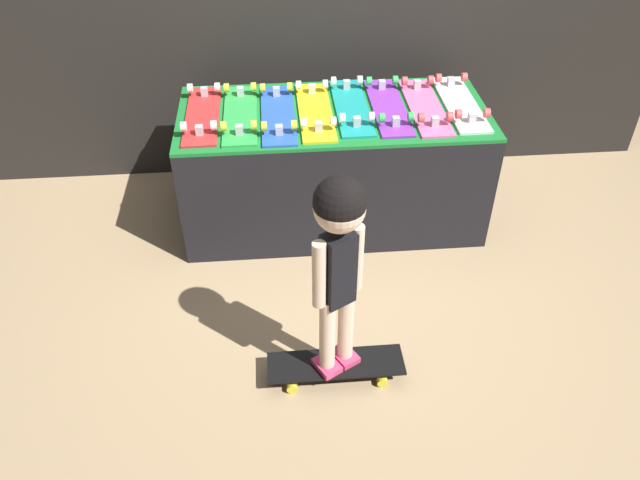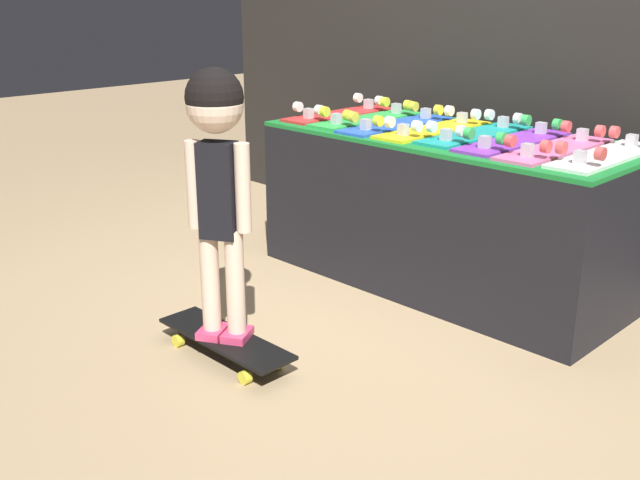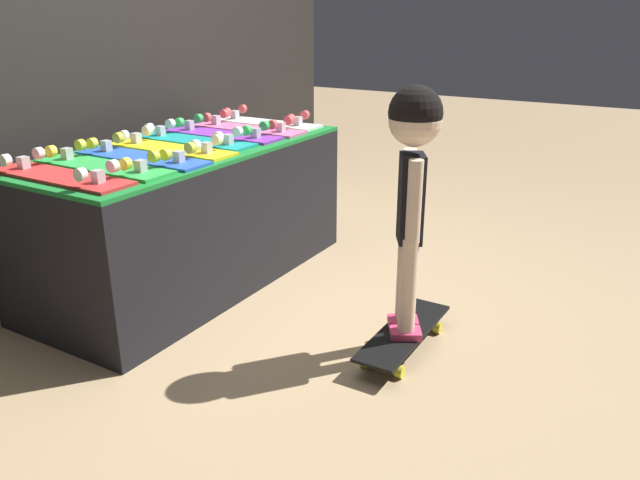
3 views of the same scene
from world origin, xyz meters
name	(u,v)px [view 3 (image 3 of 3)]	position (x,y,z in m)	size (l,w,h in m)	color
ground_plane	(273,299)	(0.00, 0.00, 0.00)	(16.00, 16.00, 0.00)	tan
back_wall	(82,22)	(0.00, 1.18, 1.33)	(4.57, 0.10, 2.66)	black
display_rack	(189,215)	(0.00, 0.53, 0.37)	(1.78, 0.81, 0.74)	black
skateboard_red_on_rack	(60,174)	(-0.75, 0.53, 0.76)	(0.19, 0.71, 0.09)	red
skateboard_green_on_rack	(103,164)	(-0.53, 0.52, 0.76)	(0.19, 0.71, 0.09)	green
skateboard_blue_on_rack	(142,156)	(-0.32, 0.50, 0.76)	(0.19, 0.71, 0.09)	blue
skateboard_yellow_on_rack	(171,147)	(-0.11, 0.52, 0.76)	(0.19, 0.71, 0.09)	yellow
skateboard_teal_on_rack	(193,139)	(0.11, 0.56, 0.76)	(0.19, 0.71, 0.09)	teal
skateboard_purple_on_rack	(222,133)	(0.32, 0.54, 0.76)	(0.19, 0.71, 0.09)	purple
skateboard_pink_on_rack	(248,127)	(0.53, 0.52, 0.76)	(0.19, 0.71, 0.09)	pink
skateboard_white_on_rack	(266,121)	(0.75, 0.55, 0.76)	(0.19, 0.71, 0.09)	white
skateboard_on_floor	(404,334)	(-0.12, -0.77, 0.07)	(0.65, 0.19, 0.09)	black
child	(413,166)	(-0.12, -0.77, 0.82)	(0.24, 0.21, 1.04)	#E03D6B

